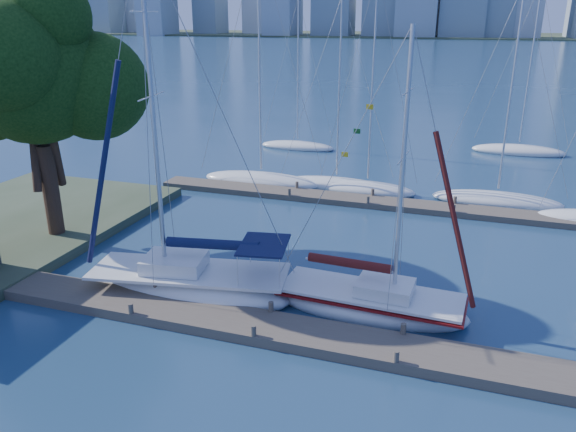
% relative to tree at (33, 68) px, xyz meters
% --- Properties ---
extents(ground, '(700.00, 700.00, 0.00)m').
position_rel_tree_xyz_m(ground, '(13.16, -4.89, -8.76)').
color(ground, navy).
rests_on(ground, ground).
extents(near_dock, '(26.00, 2.00, 0.40)m').
position_rel_tree_xyz_m(near_dock, '(13.16, -4.89, -8.56)').
color(near_dock, brown).
rests_on(near_dock, ground).
extents(far_dock, '(30.00, 1.80, 0.36)m').
position_rel_tree_xyz_m(far_dock, '(15.16, 11.11, -8.58)').
color(far_dock, brown).
rests_on(far_dock, ground).
extents(far_shore, '(800.00, 100.00, 1.50)m').
position_rel_tree_xyz_m(far_shore, '(13.16, 315.11, -8.76)').
color(far_shore, '#38472D').
rests_on(far_shore, ground).
extents(tree, '(9.61, 8.77, 12.95)m').
position_rel_tree_xyz_m(tree, '(0.00, 0.00, 0.00)').
color(tree, '#302015').
rests_on(tree, ground).
extents(sailboat_navy, '(9.21, 4.40, 14.66)m').
position_rel_tree_xyz_m(sailboat_navy, '(9.13, -2.88, -7.64)').
color(sailboat_navy, silver).
rests_on(sailboat_navy, ground).
extents(sailboat_maroon, '(7.74, 2.88, 11.34)m').
position_rel_tree_xyz_m(sailboat_maroon, '(16.66, -2.11, -7.85)').
color(sailboat_maroon, silver).
rests_on(sailboat_maroon, ground).
extents(bg_boat_0, '(8.73, 4.03, 15.97)m').
position_rel_tree_xyz_m(bg_boat_0, '(6.18, 13.18, -8.46)').
color(bg_boat_0, silver).
rests_on(bg_boat_0, ground).
extents(bg_boat_1, '(7.83, 3.68, 12.51)m').
position_rel_tree_xyz_m(bg_boat_1, '(11.34, 13.94, -8.52)').
color(bg_boat_1, silver).
rests_on(bg_boat_1, ground).
extents(bg_boat_2, '(6.45, 2.60, 13.88)m').
position_rel_tree_xyz_m(bg_boat_2, '(13.53, 13.53, -8.48)').
color(bg_boat_2, silver).
rests_on(bg_boat_2, ground).
extents(bg_boat_3, '(8.05, 3.40, 13.24)m').
position_rel_tree_xyz_m(bg_boat_3, '(21.60, 13.74, -8.50)').
color(bg_boat_3, silver).
rests_on(bg_boat_3, ground).
extents(bg_boat_6, '(6.76, 2.66, 12.77)m').
position_rel_tree_xyz_m(bg_boat_6, '(5.26, 24.40, -8.52)').
color(bg_boat_6, silver).
rests_on(bg_boat_6, ground).
extents(bg_boat_7, '(7.86, 4.18, 14.00)m').
position_rel_tree_xyz_m(bg_boat_7, '(23.56, 28.52, -8.49)').
color(bg_boat_7, silver).
rests_on(bg_boat_7, ground).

